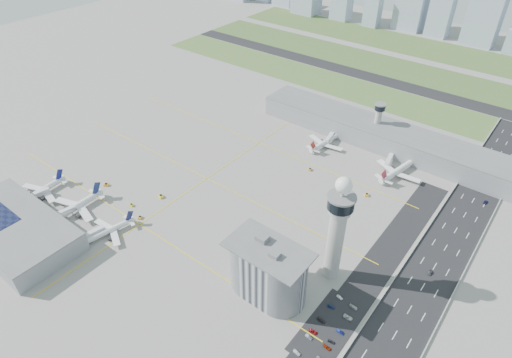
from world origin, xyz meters
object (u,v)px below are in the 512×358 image
Objects in this scene: tug_1 at (132,205)px; car_lot_5 at (340,297)px; car_lot_3 at (321,320)px; car_lot_10 at (348,317)px; tug_2 at (140,217)px; car_hw_4 at (488,157)px; airplane_near_a at (38,189)px; car_lot_11 at (354,307)px; car_lot_1 at (309,337)px; airplane_far_a at (326,139)px; jet_bridge_near_2 at (82,240)px; secondary_tower at (378,119)px; control_tower at (337,226)px; jet_bridge_near_0 at (28,200)px; airplane_far_b at (399,167)px; tug_3 at (161,196)px; airplane_near_b at (72,205)px; car_lot_7 at (327,347)px; car_lot_0 at (297,352)px; car_lot_9 at (340,332)px; tug_0 at (106,184)px; jet_bridge_near_1 at (54,219)px; admin_building at (268,271)px; car_lot_4 at (331,306)px; car_lot_2 at (313,332)px; airplane_near_c at (106,229)px; jet_bridge_far_0 at (332,135)px; car_lot_8 at (331,342)px; car_hw_1 at (430,273)px; jet_bridge_far_1 at (391,156)px; tug_4 at (310,169)px; car_hw_2 at (485,202)px.

tug_1 is 143.20m from car_lot_5.
car_lot_3 is 13.27m from car_lot_10.
tug_2 reaches higher than car_hw_4.
airplane_near_a is 212.51m from car_lot_11.
airplane_near_a is 10.74× the size of car_lot_1.
jet_bridge_near_2 is at bearing 170.23° from airplane_far_a.
secondary_tower reaches higher than car_lot_10.
control_tower is 4.61× the size of jet_bridge_near_0.
car_lot_5 is (20.22, -121.12, -5.28)m from airplane_far_b.
car_lot_10 is at bearing 157.90° from tug_2.
airplane_far_a is 134.49m from tug_3.
airplane_near_b is 3.05× the size of jet_bridge_near_2.
car_lot_0 is at bearing 141.58° from car_lot_7.
car_lot_9 is (146.92, 40.34, -2.24)m from jet_bridge_near_2.
tug_0 reaches higher than car_lot_9.
jet_bridge_near_1 reaches higher than tug_2.
admin_building is 3.00× the size of jet_bridge_near_2.
secondary_tower reaches higher than jet_bridge_near_1.
car_hw_4 is (25.40, 189.52, -0.11)m from car_lot_4.
jet_bridge_near_0 is 211.97m from car_lot_10.
car_lot_2 is 1.30× the size of car_hw_4.
car_lot_11 is at bearing -62.02° from jet_bridge_near_1.
airplane_near_c is 186.40m from jet_bridge_far_0.
car_lot_4 is 11.26m from car_lot_11.
secondary_tower is 227.30m from jet_bridge_near_2.
car_lot_8 is (91.20, -159.69, -2.28)m from jet_bridge_far_0.
car_lot_3 reaches higher than car_lot_1.
jet_bridge_near_2 is 148.66m from car_lot_5.
car_hw_1 is at bearing -52.12° from secondary_tower.
car_hw_4 is at bearing -12.29° from car_lot_4.
airplane_near_b is 43.48m from tug_2.
jet_bridge_near_1 reaches higher than car_lot_9.
tug_3 is (8.38, 17.63, 0.23)m from tug_1.
jet_bridge_far_1 is 158.33m from car_lot_9.
car_lot_1 is 1.07× the size of car_lot_5.
admin_building is at bearing -123.70° from control_tower.
car_lot_11 is (-0.67, 7.18, -0.05)m from car_lot_10.
car_lot_5 is at bearing 116.35° from tug_4.
airplane_near_c is at bearing 90.27° from airplane_near_a.
car_lot_1 reaches higher than car_lot_2.
tug_3 reaches higher than car_lot_9.
car_hw_2 is at bearing -16.76° from secondary_tower.
car_lot_1 is at bearing 149.09° from tug_2.
car_lot_8 is (9.56, 14.41, -0.07)m from car_lot_0.
airplane_near_c is 22.14m from tug_2.
tug_4 is (56.13, 109.27, -0.02)m from tug_2.
car_lot_11 is (8.77, 16.52, -0.02)m from car_lot_3.
car_lot_11 reaches higher than car_lot_5.
car_lot_7 is at bearing -159.03° from car_lot_4.
admin_building is 141.07m from jet_bridge_near_1.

